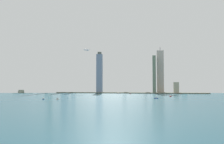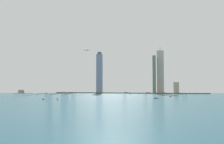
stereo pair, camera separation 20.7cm
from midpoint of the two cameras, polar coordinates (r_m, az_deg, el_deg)
The scene contains 24 objects.
ground_plane at distance 493.75m, azimuth -12.91°, elevation -6.93°, with size 6000.00×6000.00×0.00m, color #1C4C5C.
waterfront_pier at distance 988.97m, azimuth -0.74°, elevation -4.90°, with size 775.55×52.71×3.80m, color #616451.
observation_tower at distance 1076.24m, azimuth -14.33°, elevation 2.87°, with size 34.48×34.48×333.09m.
stadium_dome at distance 1121.39m, azimuth -19.72°, elevation -4.04°, with size 108.63×108.63×30.10m.
skyscraper_0 at distance 1063.22m, azimuth 16.69°, elevation -3.59°, with size 22.12×17.75×42.80m.
skyscraper_1 at distance 1039.67m, azimuth 7.92°, elevation -2.57°, with size 12.72×23.78×87.49m.
skyscraper_2 at distance 962.10m, azimuth 14.94°, elevation -3.65°, with size 19.36×23.94×44.10m.
skyscraper_3 at distance 1085.02m, azimuth 3.00°, elevation -2.25°, with size 15.01×18.95×103.61m.
skyscraper_4 at distance 1095.37m, azimuth -2.65°, elevation -3.55°, with size 14.54×16.64×51.42m.
skyscraper_5 at distance 1053.66m, azimuth -9.07°, elevation -0.97°, with size 12.18×26.91×142.47m.
skyscraper_6 at distance 1119.90m, azimuth -14.73°, elevation -3.26°, with size 25.55×22.25×78.46m.
skyscraper_7 at distance 1069.42m, azimuth -11.18°, elevation -0.71°, with size 25.00×15.27×159.41m.
skyscraper_8 at distance 994.22m, azimuth -2.97°, elevation -0.27°, with size 24.13×16.29×169.54m.
skyscraper_9 at distance 1145.27m, azimuth -10.71°, elevation -0.56°, with size 17.23×21.97×164.86m.
skyscraper_10 at distance 982.81m, azimuth 11.36°, elevation 0.03°, with size 27.26×12.65×185.74m.
skyscraper_11 at distance 960.22m, azimuth 9.96°, elevation -0.60°, with size 12.51×26.11×148.36m.
boat_0 at distance 903.79m, azimuth 4.33°, elevation -5.11°, with size 6.69×4.18×7.85m.
boat_1 at distance 715.31m, azimuth 13.64°, elevation -5.59°, with size 6.46×9.27×8.23m.
boat_3 at distance 584.70m, azimuth -15.90°, elevation -6.12°, with size 5.29×10.24×4.44m.
boat_4 at distance 907.26m, azimuth 1.50°, elevation -5.09°, with size 7.13×3.39×9.88m.
boat_5 at distance 608.37m, azimuth 10.39°, elevation -6.07°, with size 10.39×3.37×3.81m.
boat_6 at distance 571.09m, azimuth -12.73°, elevation -6.24°, with size 2.93×7.70×10.90m.
boat_7 at distance 839.25m, azimuth -3.27°, elevation -5.27°, with size 10.56×6.53×7.97m.
airplane at distance 1001.84m, azimuth -6.02°, elevation 5.19°, with size 29.96×31.42×8.59m.
Camera 2 is at (197.53, -451.24, 34.35)m, focal length 38.69 mm.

